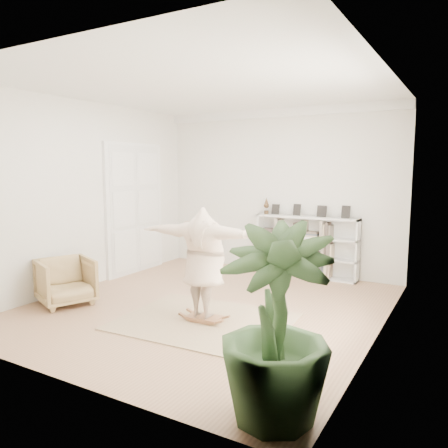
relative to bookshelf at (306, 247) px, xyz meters
name	(u,v)px	position (x,y,z in m)	size (l,w,h in m)	color
floor	(208,306)	(-0.74, -2.82, -0.64)	(6.00, 6.00, 0.00)	#986D4E
room_shell	(279,113)	(-0.74, 0.12, 2.87)	(6.00, 6.00, 6.00)	silver
doors	(135,210)	(-3.45, -1.52, 0.76)	(0.09, 1.78, 2.92)	white
bookshelf	(306,247)	(0.00, 0.00, 0.00)	(2.20, 0.35, 1.64)	silver
armchair	(66,281)	(-2.92, -3.92, -0.24)	(0.85, 0.87, 0.80)	tan
rug	(204,321)	(-0.39, -3.49, -0.63)	(2.50, 2.00, 0.02)	tan
rocker_board	(204,318)	(-0.39, -3.49, -0.57)	(0.53, 0.34, 0.11)	brown
person	(204,260)	(-0.39, -3.49, 0.33)	(2.05, 0.56, 1.67)	beige
houseplant	(275,324)	(1.56, -5.34, 0.29)	(1.03, 1.03, 1.84)	#315028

